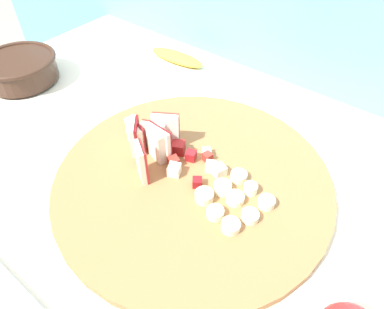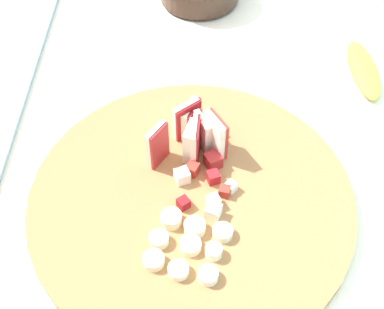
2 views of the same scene
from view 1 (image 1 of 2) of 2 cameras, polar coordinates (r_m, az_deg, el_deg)
tiled_countertop at (r=0.98m, az=-0.15°, el=-19.73°), size 1.21×0.69×0.88m
tile_backsplash at (r=1.02m, az=12.76°, el=0.67°), size 2.40×0.04×1.27m
cutting_board at (r=0.58m, az=0.11°, el=-4.17°), size 0.46×0.46×0.02m
apple_wedge_fan at (r=0.60m, az=-6.82°, el=2.35°), size 0.11×0.12×0.07m
apple_dice_pile at (r=0.59m, az=0.03°, el=-1.11°), size 0.12×0.09×0.02m
banana_slice_rows at (r=0.54m, az=6.64°, el=-7.34°), size 0.11×0.12×0.02m
ceramic_bowl at (r=0.90m, az=-26.35°, el=12.57°), size 0.17×0.17×0.06m
banana_peel at (r=0.90m, az=-2.53°, el=15.62°), size 0.16×0.05×0.02m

